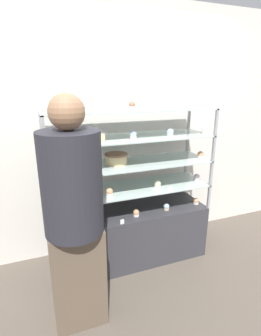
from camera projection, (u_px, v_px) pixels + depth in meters
name	position (u px, v px, depth m)	size (l,w,h in m)	color
ground_plane	(130.00, 258.00, 2.84)	(20.00, 20.00, 0.00)	brown
back_wall	(118.00, 133.00, 2.78)	(8.00, 0.05, 2.60)	silver
display_base	(130.00, 235.00, 2.75)	(1.57, 0.48, 0.57)	#333338
display_riser_lower	(130.00, 189.00, 2.59)	(1.57, 0.48, 0.25)	#99999E
display_riser_middle	(130.00, 164.00, 2.51)	(1.57, 0.48, 0.25)	#99999E
display_riser_upper	(130.00, 138.00, 2.44)	(1.57, 0.48, 0.25)	#99999E
display_riser_top	(130.00, 111.00, 2.36)	(1.57, 0.48, 0.25)	#99999E
layer_cake_centerpiece	(116.00, 159.00, 2.47)	(0.22, 0.22, 0.10)	#DBBC84
sheet_cake_frosted	(91.00, 136.00, 2.26)	(0.21, 0.16, 0.07)	#DBBC84
cupcake_0	(57.00, 223.00, 2.37)	(0.06, 0.06, 0.07)	#CCB28C
cupcake_1	(99.00, 217.00, 2.47)	(0.06, 0.06, 0.07)	white
cupcake_2	(136.00, 213.00, 2.54)	(0.06, 0.06, 0.07)	white
cupcake_3	(166.00, 207.00, 2.67)	(0.06, 0.06, 0.07)	#CCB28C
cupcake_4	(196.00, 201.00, 2.80)	(0.06, 0.06, 0.07)	white
price_tag_0	(122.00, 222.00, 2.40)	(0.04, 0.00, 0.04)	white
cupcake_5	(55.00, 198.00, 2.26)	(0.06, 0.06, 0.07)	#CCB28C
cupcake_6	(110.00, 192.00, 2.39)	(0.06, 0.06, 0.07)	white
cupcake_7	(158.00, 184.00, 2.58)	(0.06, 0.06, 0.07)	white
cupcake_8	(197.00, 177.00, 2.77)	(0.06, 0.06, 0.07)	white
price_tag_1	(169.00, 189.00, 2.49)	(0.04, 0.00, 0.04)	white
cupcake_9	(54.00, 172.00, 2.14)	(0.06, 0.06, 0.07)	white
cupcake_10	(200.00, 155.00, 2.67)	(0.06, 0.06, 0.07)	white
price_tag_2	(77.00, 175.00, 2.12)	(0.04, 0.00, 0.04)	white
cupcake_11	(50.00, 140.00, 2.11)	(0.06, 0.06, 0.08)	#CCB28C
cupcake_12	(133.00, 135.00, 2.34)	(0.06, 0.06, 0.08)	beige
cupcake_13	(170.00, 133.00, 2.44)	(0.06, 0.06, 0.08)	white
cupcake_14	(205.00, 131.00, 2.55)	(0.06, 0.06, 0.08)	beige
price_tag_3	(78.00, 144.00, 2.05)	(0.04, 0.00, 0.04)	white
cupcake_15	(47.00, 108.00, 2.06)	(0.06, 0.06, 0.07)	beige
cupcake_16	(132.00, 106.00, 2.31)	(0.06, 0.06, 0.07)	beige
cupcake_17	(202.00, 104.00, 2.55)	(0.06, 0.06, 0.07)	white
price_tag_4	(110.00, 110.00, 2.06)	(0.04, 0.00, 0.04)	white
customer_figure	(74.00, 215.00, 1.81)	(0.41, 0.41, 1.75)	brown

